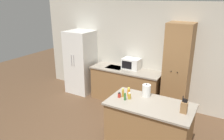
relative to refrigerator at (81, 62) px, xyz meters
The scene contains 13 objects.
wall_back 2.30m from the refrigerator, ahead, with size 7.20×0.06×2.60m.
refrigerator is the anchor object (origin of this frame).
back_counter 1.50m from the refrigerator, ahead, with size 1.88×0.64×0.90m.
pantry_cabinet 2.73m from the refrigerator, ahead, with size 0.57×0.54×2.17m.
kitchen_island 3.04m from the refrigerator, 28.66° to the right, with size 1.52×0.83×0.91m.
microwave 1.54m from the refrigerator, ahead, with size 0.45×0.34×0.28m.
knife_block 3.56m from the refrigerator, 24.66° to the right, with size 0.11×0.08×0.30m.
spice_bottle_tall_dark 2.55m from the refrigerator, 34.45° to the right, with size 0.04×0.04×0.17m.
spice_bottle_short_red 2.58m from the refrigerator, 31.98° to the right, with size 0.06×0.06×0.17m.
spice_bottle_amber_oil 2.54m from the refrigerator, 36.01° to the right, with size 0.06×0.06×0.09m.
spice_bottle_green_herb 2.68m from the refrigerator, 33.05° to the right, with size 0.06×0.06×0.13m.
spice_bottle_pale_salt 2.69m from the refrigerator, 35.15° to the right, with size 0.04×0.04×0.14m.
kettle 2.75m from the refrigerator, 25.84° to the right, with size 0.16×0.16×0.26m.
Camera 1 is at (1.55, -2.81, 2.73)m, focal length 35.00 mm.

